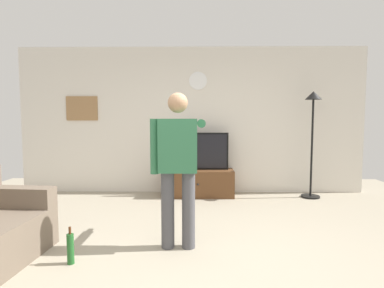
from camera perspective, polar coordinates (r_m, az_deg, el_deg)
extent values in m
plane|color=#9E937F|center=(3.19, -1.05, -21.04)|extent=(8.40, 8.40, 0.00)
cube|color=silver|center=(5.82, -0.10, 4.34)|extent=(6.40, 0.10, 2.70)
cube|color=brown|center=(5.59, 1.09, -7.17)|extent=(1.27, 0.46, 0.47)
sphere|color=black|center=(5.34, 1.10, -7.47)|extent=(0.04, 0.04, 0.04)
cube|color=black|center=(5.55, 1.10, -1.31)|extent=(1.08, 0.06, 0.66)
cube|color=black|center=(5.51, 1.10, -1.35)|extent=(1.02, 0.01, 0.60)
cylinder|color=white|center=(5.80, 1.11, 11.57)|extent=(0.33, 0.03, 0.33)
cube|color=#997047|center=(6.15, -19.60, 6.20)|extent=(0.58, 0.04, 0.45)
cylinder|color=black|center=(5.92, 20.97, -9.00)|extent=(0.32, 0.32, 0.03)
cylinder|color=black|center=(5.78, 21.21, -0.71)|extent=(0.04, 0.04, 1.69)
cone|color=black|center=(5.77, 21.48, 8.35)|extent=(0.28, 0.28, 0.14)
cylinder|color=#4C4C51|center=(3.38, -4.49, -12.02)|extent=(0.14, 0.14, 0.82)
cylinder|color=#4C4C51|center=(3.37, -0.64, -12.07)|extent=(0.14, 0.14, 0.82)
cube|color=#33724C|center=(3.24, -2.62, -0.28)|extent=(0.40, 0.22, 0.56)
sphere|color=tan|center=(3.24, -2.64, 7.60)|extent=(0.21, 0.21, 0.21)
cylinder|color=#33724C|center=(3.27, -6.94, -0.44)|extent=(0.09, 0.09, 0.58)
cylinder|color=#33724C|center=(3.52, 1.68, 3.86)|extent=(0.09, 0.58, 0.09)
cube|color=white|center=(3.84, 1.61, 3.93)|extent=(0.04, 0.12, 0.04)
cube|color=#6B5B4C|center=(3.93, -29.78, -8.47)|extent=(0.86, 0.26, 0.22)
cylinder|color=#1E5923|center=(3.32, -21.49, -17.55)|extent=(0.07, 0.07, 0.29)
cylinder|color=#4C2814|center=(3.25, -21.58, -14.60)|extent=(0.02, 0.02, 0.07)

